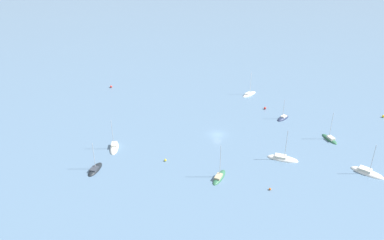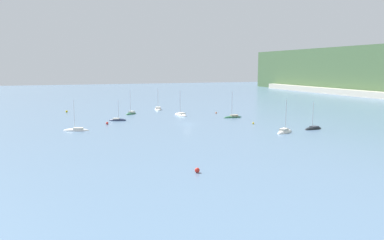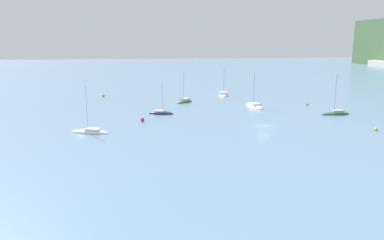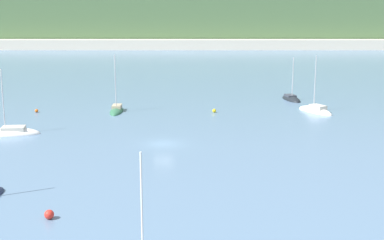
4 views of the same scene
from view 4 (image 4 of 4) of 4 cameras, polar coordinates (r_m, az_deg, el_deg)
name	(u,v)px [view 4 (image 4 of 4)]	position (r m, az deg, el deg)	size (l,w,h in m)	color
ground_plane	(165,144)	(70.79, -2.92, -2.56)	(600.00, 600.00, 0.00)	slate
hillside_ridge	(185,6)	(253.13, -0.73, 12.05)	(406.12, 79.42, 32.51)	#4C6B42
shore_town_strip	(184,45)	(210.56, -0.90, 8.05)	(345.20, 6.00, 3.91)	beige
sailboat_0	(292,99)	(104.09, 10.66, 2.17)	(3.76, 7.18, 8.99)	black
sailboat_5	(118,111)	(92.27, -7.92, 0.98)	(2.25, 7.49, 10.45)	#2D6647
sailboat_6	(317,111)	(93.37, 13.16, 0.90)	(5.89, 7.85, 10.46)	white
sailboat_7	(10,134)	(79.98, -18.80, -1.40)	(9.01, 3.90, 10.31)	white
mooring_buoy_0	(215,111)	(90.59, 2.51, 1.00)	(0.63, 0.63, 0.63)	yellow
mooring_buoy_3	(50,214)	(48.46, -14.87, -9.70)	(0.84, 0.84, 0.84)	red
mooring_buoy_4	(38,111)	(94.38, -16.12, 0.97)	(0.58, 0.58, 0.58)	orange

